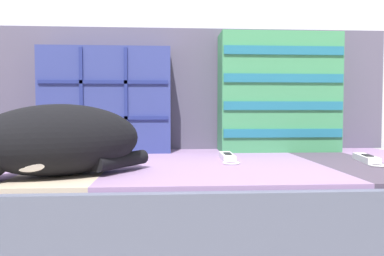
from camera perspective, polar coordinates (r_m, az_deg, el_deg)
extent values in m
cube|color=#4C5166|center=(1.17, -6.63, -10.57)|extent=(1.81, 0.85, 0.22)
cube|color=gray|center=(1.21, -25.31, -4.89)|extent=(0.19, 0.77, 0.01)
cube|color=tan|center=(1.16, -16.35, -5.11)|extent=(0.19, 0.77, 0.01)
cube|color=gray|center=(1.13, -6.71, -5.20)|extent=(0.19, 0.77, 0.01)
cube|color=gray|center=(1.14, 3.10, -5.14)|extent=(0.19, 0.77, 0.01)
cube|color=gray|center=(1.17, 12.54, -4.94)|extent=(0.19, 0.77, 0.01)
cube|color=#423847|center=(1.24, 21.16, -4.64)|extent=(0.19, 0.77, 0.01)
cube|color=#514C60|center=(1.50, -5.97, 5.79)|extent=(1.81, 0.14, 0.46)
cube|color=navy|center=(1.37, -12.84, 4.11)|extent=(0.45, 0.13, 0.37)
cube|color=navy|center=(1.31, -13.29, 1.50)|extent=(0.44, 0.01, 0.01)
cube|color=navy|center=(1.32, -16.53, 4.12)|extent=(0.01, 0.01, 0.35)
cube|color=navy|center=(1.31, -13.35, 6.85)|extent=(0.44, 0.01, 0.01)
cube|color=navy|center=(1.30, -10.04, 4.22)|extent=(0.01, 0.01, 0.35)
cube|color=#3D8956|center=(1.42, 13.00, 5.25)|extent=(0.43, 0.13, 0.43)
cube|color=#1E667F|center=(1.35, 13.75, -0.77)|extent=(0.42, 0.01, 0.03)
cube|color=#1E667F|center=(1.35, 13.80, 3.32)|extent=(0.42, 0.01, 0.03)
cube|color=#1E667F|center=(1.35, 13.85, 7.40)|extent=(0.42, 0.01, 0.03)
cube|color=#1E667F|center=(1.36, 13.90, 11.43)|extent=(0.42, 0.01, 0.03)
ellipsoid|color=black|center=(0.91, -19.24, -1.72)|extent=(0.41, 0.32, 0.17)
ellipsoid|color=white|center=(0.86, -23.69, -3.73)|extent=(0.11, 0.04, 0.07)
cylinder|color=black|center=(0.93, -10.68, -4.86)|extent=(0.12, 0.16, 0.04)
cube|color=white|center=(1.15, 5.37, -4.36)|extent=(0.04, 0.14, 0.02)
cube|color=black|center=(1.14, 5.44, -3.90)|extent=(0.02, 0.05, 0.00)
cube|color=black|center=(1.21, 4.97, -3.97)|extent=(0.03, 0.01, 0.02)
torus|color=silver|center=(1.06, 6.00, -5.32)|extent=(0.05, 0.05, 0.01)
cube|color=white|center=(1.21, 25.01, -4.22)|extent=(0.06, 0.14, 0.02)
cube|color=black|center=(1.20, 25.17, -3.78)|extent=(0.03, 0.05, 0.00)
cube|color=black|center=(1.28, 24.08, -3.87)|extent=(0.03, 0.01, 0.02)
torus|color=silver|center=(1.13, 26.46, -5.10)|extent=(0.06, 0.06, 0.01)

